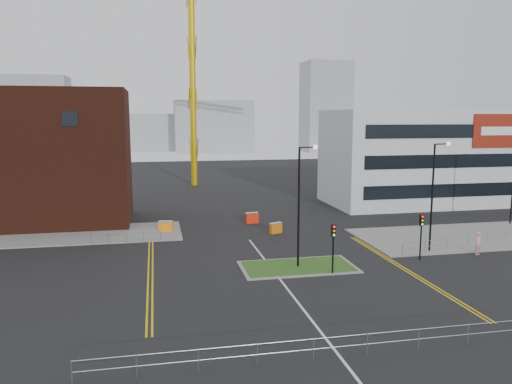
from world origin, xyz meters
TOP-DOWN VIEW (x-y plane):
  - ground at (0.00, 0.00)m, footprint 200.00×200.00m
  - pavement_left at (-20.00, 22.00)m, footprint 28.00×8.00m
  - pavement_right at (22.00, 14.00)m, footprint 24.00×10.00m
  - island_kerb at (2.00, 8.00)m, footprint 8.60×4.60m
  - grass_island at (2.00, 8.00)m, footprint 8.00×4.00m
  - brick_building at (-22.97, 28.00)m, footprint 24.20×10.07m
  - office_block at (26.01, 31.97)m, footprint 25.00×12.20m
  - tower_crane at (3.07, 52.68)m, footprint 48.62×22.93m
  - streetlamp_island at (2.22, 8.00)m, footprint 1.46×0.36m
  - streetlamp_right_near at (14.22, 10.00)m, footprint 1.46×0.36m
  - traffic_light_island at (4.00, 5.98)m, footprint 0.28×0.33m
  - traffic_light_right at (12.00, 7.98)m, footprint 0.28×0.33m
  - railing_front at (0.00, -6.00)m, footprint 24.05×0.05m
  - railing_left at (-11.00, 18.00)m, footprint 6.05×0.05m
  - railing_right at (20.50, 11.50)m, footprint 19.05×5.05m
  - centre_line at (0.00, 2.00)m, footprint 0.15×30.00m
  - yellow_left_a at (-9.00, 10.00)m, footprint 0.12×24.00m
  - yellow_left_b at (-8.70, 10.00)m, footprint 0.12×24.00m
  - yellow_right_a at (9.50, 6.00)m, footprint 0.12×20.00m
  - yellow_right_b at (9.80, 6.00)m, footprint 0.12×20.00m
  - skyline_a at (-40.00, 120.00)m, footprint 18.00×12.00m
  - skyline_b at (10.00, 130.00)m, footprint 24.00×12.00m
  - skyline_c at (45.00, 125.00)m, footprint 14.00×12.00m
  - skyline_d at (-8.00, 140.00)m, footprint 30.00×12.00m
  - pedestrian at (17.45, 8.45)m, footprint 0.82×0.74m
  - barrier_left at (-7.44, 21.54)m, footprint 1.43×0.80m
  - barrier_mid at (3.00, 19.08)m, footprint 1.31×0.84m
  - barrier_right at (1.60, 24.00)m, footprint 1.44×0.71m

SIDE VIEW (x-z plane):
  - ground at x=0.00m, z-range 0.00..0.00m
  - centre_line at x=0.00m, z-range 0.00..0.01m
  - yellow_left_a at x=-9.00m, z-range 0.00..0.01m
  - yellow_left_b at x=-8.70m, z-range 0.00..0.01m
  - yellow_right_a at x=9.50m, z-range 0.00..0.01m
  - yellow_right_b at x=9.80m, z-range 0.00..0.01m
  - island_kerb at x=2.00m, z-range 0.00..0.08m
  - pavement_left at x=-20.00m, z-range 0.00..0.12m
  - pavement_right at x=22.00m, z-range 0.00..0.12m
  - grass_island at x=2.00m, z-range 0.00..0.12m
  - barrier_mid at x=3.00m, z-range 0.04..1.09m
  - barrier_left at x=-7.44m, z-range 0.05..1.20m
  - barrier_right at x=1.60m, z-range 0.05..1.21m
  - railing_left at x=-11.00m, z-range 0.19..1.29m
  - railing_right at x=20.50m, z-range 0.23..1.33m
  - railing_front at x=0.00m, z-range 0.23..1.33m
  - pedestrian at x=17.45m, z-range 0.00..1.89m
  - traffic_light_island at x=4.00m, z-range 0.74..4.39m
  - traffic_light_right at x=12.00m, z-range 0.74..4.39m
  - streetlamp_island at x=2.22m, z-range 0.82..10.00m
  - streetlamp_right_near at x=14.22m, z-range 0.82..10.00m
  - skyline_d at x=-8.00m, z-range 0.00..12.00m
  - office_block at x=26.01m, z-range 0.00..12.00m
  - brick_building at x=-22.97m, z-range -0.27..13.97m
  - skyline_b at x=10.00m, z-range 0.00..16.00m
  - skyline_a at x=-40.00m, z-range 0.00..22.00m
  - skyline_c at x=45.00m, z-range 0.00..28.00m
  - tower_crane at x=3.07m, z-range 7.67..48.74m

